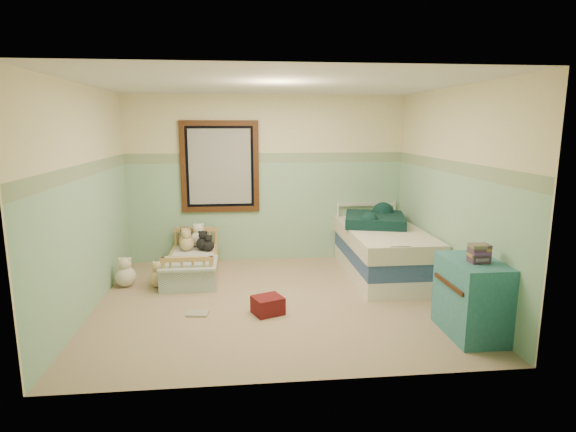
{
  "coord_description": "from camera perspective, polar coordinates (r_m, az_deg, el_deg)",
  "views": [
    {
      "loc": [
        -0.41,
        -5.24,
        2.05
      ],
      "look_at": [
        0.17,
        0.35,
        0.96
      ],
      "focal_mm": 29.02,
      "sensor_mm": 36.0,
      "label": 1
    }
  ],
  "objects": [
    {
      "name": "toddler_bed_frame",
      "position": [
        6.63,
        -11.57,
        -6.5
      ],
      "size": [
        0.65,
        1.31,
        0.17
      ],
      "primitive_type": "cube",
      "color": "#B48947",
      "rests_on": "floor"
    },
    {
      "name": "window_frame",
      "position": [
        7.03,
        -8.35,
        5.98
      ],
      "size": [
        1.16,
        0.06,
        1.36
      ],
      "primitive_type": "cube",
      "color": "black",
      "rests_on": "wall_back"
    },
    {
      "name": "twin_mattress",
      "position": [
        6.53,
        11.67,
        -2.51
      ],
      "size": [
        1.0,
        1.96,
        0.22
      ],
      "primitive_type": "cube",
      "color": "beige",
      "rests_on": "twin_boxspring"
    },
    {
      "name": "floor_book",
      "position": [
        5.35,
        -10.99,
        -11.63
      ],
      "size": [
        0.26,
        0.21,
        0.02
      ],
      "primitive_type": "cube",
      "rotation": [
        0.0,
        0.0,
        -0.13
      ],
      "color": "gold",
      "rests_on": "floor"
    },
    {
      "name": "twin_bed_frame",
      "position": [
        6.65,
        11.52,
        -6.2
      ],
      "size": [
        0.96,
        1.92,
        0.22
      ],
      "primitive_type": "cube",
      "color": "white",
      "rests_on": "floor"
    },
    {
      "name": "patchwork_quilt",
      "position": [
        6.18,
        -12.01,
        -5.69
      ],
      "size": [
        0.71,
        0.65,
        0.03
      ],
      "primitive_type": "cube",
      "color": "#6494AE",
      "rests_on": "toddler_mattress"
    },
    {
      "name": "red_pillow",
      "position": [
        5.25,
        -2.49,
        -10.86
      ],
      "size": [
        0.39,
        0.37,
        0.19
      ],
      "primitive_type": "cube",
      "rotation": [
        0.0,
        0.0,
        0.39
      ],
      "color": "maroon",
      "rests_on": "floor"
    },
    {
      "name": "teal_blanket",
      "position": [
        6.76,
        10.57,
        -0.46
      ],
      "size": [
        1.01,
        1.04,
        0.14
      ],
      "primitive_type": "cube",
      "rotation": [
        0.0,
        0.0,
        -0.25
      ],
      "color": "black",
      "rests_on": "twin_mattress"
    },
    {
      "name": "wall_back",
      "position": [
        7.1,
        -2.62,
        4.51
      ],
      "size": [
        4.2,
        0.04,
        2.5
      ],
      "primitive_type": "cube",
      "color": "beige",
      "rests_on": "floor"
    },
    {
      "name": "wall_right",
      "position": [
        5.86,
        19.46,
        2.51
      ],
      "size": [
        0.04,
        3.6,
        2.5
      ],
      "primitive_type": "cube",
      "color": "beige",
      "rests_on": "floor"
    },
    {
      "name": "border_strip",
      "position": [
        7.05,
        -2.63,
        7.12
      ],
      "size": [
        4.2,
        0.01,
        0.15
      ],
      "primitive_type": "cube",
      "color": "#3D643F",
      "rests_on": "wall_back"
    },
    {
      "name": "plush_floor_tan",
      "position": [
        6.28,
        -15.57,
        -7.37
      ],
      "size": [
        0.23,
        0.23,
        0.23
      ],
      "primitive_type": "sphere",
      "color": "#D6B67F",
      "rests_on": "floor"
    },
    {
      "name": "wainscot_mint",
      "position": [
        7.16,
        -2.58,
        0.52
      ],
      "size": [
        4.2,
        0.01,
        1.5
      ],
      "primitive_type": "cube",
      "color": "#86BB90",
      "rests_on": "floor"
    },
    {
      "name": "wall_left",
      "position": [
        5.57,
        -23.59,
        1.79
      ],
      "size": [
        0.04,
        3.6,
        2.5
      ],
      "primitive_type": "cube",
      "color": "beige",
      "rests_on": "floor"
    },
    {
      "name": "plush_bed_white",
      "position": [
        7.02,
        -10.88,
        -2.76
      ],
      "size": [
        0.24,
        0.24,
        0.24
      ],
      "primitive_type": "sphere",
      "color": "white",
      "rests_on": "toddler_mattress"
    },
    {
      "name": "window_blinds",
      "position": [
        7.04,
        -8.34,
        5.99
      ],
      "size": [
        0.92,
        0.01,
        1.12
      ],
      "primitive_type": "cube",
      "color": "#BCBBB7",
      "rests_on": "window_frame"
    },
    {
      "name": "dresser",
      "position": [
        5.01,
        21.57,
        -9.28
      ],
      "size": [
        0.48,
        0.77,
        0.77
      ],
      "primitive_type": "cube",
      "color": "#2A6D75",
      "rests_on": "floor"
    },
    {
      "name": "ceiling",
      "position": [
        5.28,
        -1.55,
        15.98
      ],
      "size": [
        4.2,
        3.6,
        0.02
      ],
      "primitive_type": "cube",
      "color": "silver",
      "rests_on": "wall_back"
    },
    {
      "name": "toddler_mattress",
      "position": [
        6.58,
        -11.62,
        -5.31
      ],
      "size": [
        0.6,
        1.25,
        0.12
      ],
      "primitive_type": "cube",
      "color": "silver",
      "rests_on": "toddler_bed_frame"
    },
    {
      "name": "book_stack",
      "position": [
        4.81,
        22.37,
        -4.26
      ],
      "size": [
        0.18,
        0.14,
        0.18
      ],
      "primitive_type": "cube",
      "rotation": [
        0.0,
        0.0,
        0.01
      ],
      "color": "brown",
      "rests_on": "dresser"
    },
    {
      "name": "plush_floor_cream",
      "position": [
        6.43,
        -19.27,
        -7.02
      ],
      "size": [
        0.26,
        0.26,
        0.26
      ],
      "primitive_type": "sphere",
      "color": "beige",
      "rests_on": "floor"
    },
    {
      "name": "wall_front",
      "position": [
        3.56,
        0.78,
        -2.04
      ],
      "size": [
        4.2,
        0.04,
        2.5
      ],
      "primitive_type": "cube",
      "color": "beige",
      "rests_on": "floor"
    },
    {
      "name": "extra_plush_1",
      "position": [
        6.75,
        -9.7,
        -3.6
      ],
      "size": [
        0.16,
        0.16,
        0.16
      ],
      "primitive_type": "sphere",
      "color": "black",
      "rests_on": "toddler_mattress"
    },
    {
      "name": "plush_bed_dark",
      "position": [
        6.8,
        -10.36,
        -3.36
      ],
      "size": [
        0.19,
        0.19,
        0.19
      ],
      "primitive_type": "sphere",
      "color": "black",
      "rests_on": "toddler_mattress"
    },
    {
      "name": "plush_bed_brown",
      "position": [
        7.04,
        -12.5,
        -2.89
      ],
      "size": [
        0.21,
        0.21,
        0.21
      ],
      "primitive_type": "sphere",
      "color": "brown",
      "rests_on": "toddler_mattress"
    },
    {
      "name": "plush_bed_tan",
      "position": [
        6.82,
        -12.29,
        -3.35
      ],
      "size": [
        0.2,
        0.2,
        0.2
      ],
      "primitive_type": "sphere",
      "color": "#D6B67F",
      "rests_on": "toddler_mattress"
    },
    {
      "name": "twin_boxspring",
      "position": [
        6.59,
        11.6,
        -4.37
      ],
      "size": [
        0.96,
        1.92,
        0.22
      ],
      "primitive_type": "cube",
      "color": "navy",
      "rests_on": "twin_bed_frame"
    },
    {
      "name": "floor",
      "position": [
        5.65,
        -1.42,
        -10.42
      ],
      "size": [
        4.2,
        3.6,
        0.02
      ],
      "primitive_type": "cube",
      "color": "#9D8869",
      "rests_on": "ground"
    },
    {
      "name": "extra_plush_0",
      "position": [
        7.01,
        -12.42,
        -2.99
      ],
      "size": [
        0.2,
        0.2,
        0.2
      ],
      "primitive_type": "sphere",
      "color": "#D6B67F",
      "rests_on": "toddler_mattress"
    }
  ]
}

